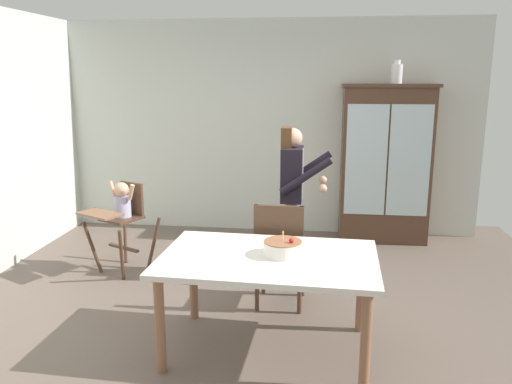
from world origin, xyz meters
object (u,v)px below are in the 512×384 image
china_cabinet (385,164)px  dining_table (268,268)px  dining_chair_far_side (280,248)px  adult_person (293,185)px  ceramic_vase (397,73)px  birthday_cake (283,248)px  high_chair_with_toddler (122,211)px

china_cabinet → dining_table: size_ratio=1.20×
dining_chair_far_side → adult_person: bearing=-93.4°
dining_chair_far_side → china_cabinet: bearing=-115.9°
china_cabinet → ceramic_vase: ceramic_vase is taller
birthday_cake → high_chair_with_toddler: bearing=142.5°
birthday_cake → dining_chair_far_side: (-0.07, 0.68, -0.24)m
high_chair_with_toddler → dining_chair_far_side: dining_chair_far_side is taller
china_cabinet → high_chair_with_toddler: 3.15m
high_chair_with_toddler → ceramic_vase: bearing=52.9°
china_cabinet → ceramic_vase: bearing=2.9°
china_cabinet → dining_table: (-1.14, -2.80, -0.31)m
dining_table → dining_chair_far_side: size_ratio=1.66×
birthday_cake → adult_person: bearing=90.3°
high_chair_with_toddler → adult_person: adult_person is taller
high_chair_with_toddler → dining_table: high_chair_with_toddler is taller
adult_person → dining_chair_far_side: size_ratio=1.59×
dining_table → dining_chair_far_side: dining_chair_far_side is taller
high_chair_with_toddler → dining_table: bearing=-13.2°
ceramic_vase → dining_table: ceramic_vase is taller
china_cabinet → birthday_cake: size_ratio=6.85×
ceramic_vase → high_chair_with_toddler: ceramic_vase is taller
adult_person → dining_table: adult_person is taller
china_cabinet → birthday_cake: (-1.04, -2.76, -0.17)m
ceramic_vase → birthday_cake: bearing=-111.9°
dining_table → birthday_cake: size_ratio=5.70×
dining_table → birthday_cake: birthday_cake is taller
adult_person → dining_table: bearing=176.5°
adult_person → dining_table: size_ratio=0.96×
dining_chair_far_side → ceramic_vase: bearing=-117.4°
ceramic_vase → birthday_cake: (-1.11, -2.77, -1.24)m
ceramic_vase → dining_chair_far_side: size_ratio=0.28×
china_cabinet → adult_person: (-1.05, -1.40, 0.00)m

